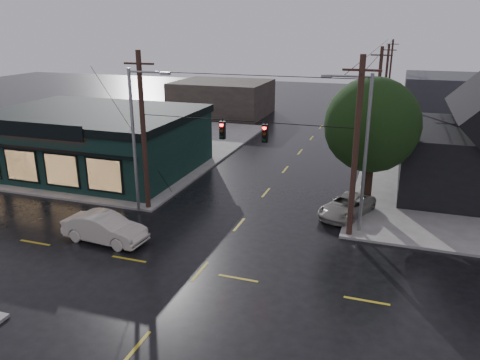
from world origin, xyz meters
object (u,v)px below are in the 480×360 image
(corner_tree, at_px, (372,125))
(utility_pole_ne, at_px, (349,236))
(utility_pole_nw, at_px, (149,209))
(suv_silver, at_px, (347,206))
(sedan_cream, at_px, (105,228))

(corner_tree, bearing_deg, utility_pole_ne, -95.98)
(corner_tree, xyz_separation_m, utility_pole_nw, (-13.50, -4.77, -5.57))
(utility_pole_ne, distance_m, suv_silver, 3.15)
(utility_pole_nw, distance_m, utility_pole_ne, 13.00)
(utility_pole_nw, distance_m, sedan_cream, 5.11)
(sedan_cream, bearing_deg, utility_pole_ne, -64.40)
(corner_tree, xyz_separation_m, suv_silver, (-1.00, -1.74, -4.92))
(corner_tree, relative_size, utility_pole_nw, 0.83)
(utility_pole_ne, height_order, suv_silver, utility_pole_ne)
(suv_silver, bearing_deg, corner_tree, 81.18)
(sedan_cream, distance_m, suv_silver, 14.78)
(corner_tree, bearing_deg, suv_silver, -119.96)
(sedan_cream, relative_size, suv_silver, 1.05)
(utility_pole_nw, xyz_separation_m, suv_silver, (12.50, 3.04, 0.64))
(utility_pole_nw, distance_m, suv_silver, 12.88)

